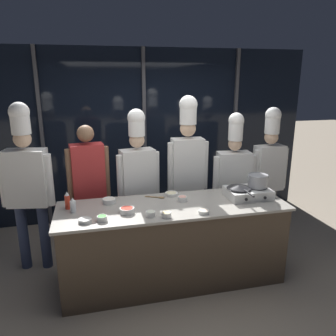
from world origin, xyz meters
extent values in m
plane|color=gray|center=(0.00, 0.00, 0.00)|extent=(24.00, 24.00, 0.00)
cube|color=black|center=(0.00, 1.91, 1.35)|extent=(5.42, 0.04, 2.70)
cube|color=#47474C|center=(-1.54, 1.87, 1.35)|extent=(0.05, 0.05, 2.70)
cube|color=#47474C|center=(0.00, 1.87, 1.35)|extent=(0.05, 0.05, 2.70)
cube|color=#47474C|center=(1.54, 1.87, 1.35)|extent=(0.05, 0.05, 2.70)
cube|color=#4C3D2D|center=(0.00, 0.00, 0.44)|extent=(2.42, 0.75, 0.89)
cube|color=#A39E93|center=(0.00, 0.00, 0.90)|extent=(2.50, 0.79, 0.03)
cube|color=silver|center=(0.90, 0.03, 0.97)|extent=(0.49, 0.36, 0.11)
cylinder|color=black|center=(0.78, 0.03, 1.03)|extent=(0.20, 0.20, 0.01)
cylinder|color=black|center=(0.78, -0.16, 0.97)|extent=(0.03, 0.01, 0.03)
cylinder|color=black|center=(1.01, 0.03, 1.03)|extent=(0.20, 0.20, 0.01)
cylinder|color=black|center=(1.01, -0.16, 0.97)|extent=(0.03, 0.01, 0.03)
cylinder|color=#232326|center=(0.78, 0.03, 1.04)|extent=(0.27, 0.27, 0.01)
cone|color=#232326|center=(0.78, 0.03, 1.06)|extent=(0.29, 0.29, 0.04)
cylinder|color=black|center=(0.78, -0.21, 1.07)|extent=(0.02, 0.22, 0.02)
cylinder|color=#93969B|center=(1.01, 0.03, 1.11)|extent=(0.22, 0.22, 0.14)
torus|color=#93969B|center=(1.01, 0.03, 1.18)|extent=(0.22, 0.22, 0.01)
torus|color=#93969B|center=(0.89, 0.03, 1.16)|extent=(0.01, 0.05, 0.05)
torus|color=#93969B|center=(1.13, 0.03, 1.16)|extent=(0.01, 0.05, 0.05)
cylinder|color=red|center=(-1.11, 0.15, 1.00)|extent=(0.06, 0.06, 0.15)
cone|color=white|center=(-1.11, 0.15, 1.09)|extent=(0.05, 0.05, 0.04)
cylinder|color=white|center=(-1.05, 0.05, 0.98)|extent=(0.06, 0.06, 0.12)
cone|color=white|center=(-1.05, 0.05, 1.06)|extent=(0.05, 0.05, 0.03)
cylinder|color=white|center=(-0.52, -0.10, 0.95)|extent=(0.15, 0.15, 0.05)
torus|color=white|center=(-0.52, -0.10, 0.97)|extent=(0.15, 0.15, 0.01)
cylinder|color=#B22D1E|center=(-0.52, -0.10, 0.96)|extent=(0.12, 0.12, 0.03)
cylinder|color=white|center=(0.25, -0.29, 0.94)|extent=(0.11, 0.11, 0.03)
torus|color=white|center=(0.25, -0.29, 0.95)|extent=(0.11, 0.11, 0.01)
cylinder|color=beige|center=(0.25, -0.29, 0.95)|extent=(0.09, 0.09, 0.02)
cylinder|color=white|center=(0.05, 0.29, 0.94)|extent=(0.15, 0.15, 0.03)
torus|color=white|center=(0.05, 0.29, 0.95)|extent=(0.15, 0.15, 0.01)
cylinder|color=beige|center=(0.05, 0.29, 0.94)|extent=(0.12, 0.12, 0.02)
cylinder|color=white|center=(-0.93, -0.23, 0.94)|extent=(0.13, 0.13, 0.03)
torus|color=white|center=(-0.93, -0.23, 0.95)|extent=(0.13, 0.13, 0.01)
cylinder|color=white|center=(-0.93, -0.23, 0.94)|extent=(0.10, 0.10, 0.02)
cylinder|color=white|center=(-0.29, -0.24, 0.94)|extent=(0.10, 0.10, 0.05)
torus|color=white|center=(-0.29, -0.24, 0.97)|extent=(0.10, 0.10, 0.01)
cylinder|color=silver|center=(-0.29, -0.24, 0.96)|extent=(0.08, 0.08, 0.03)
cylinder|color=white|center=(-0.15, -0.30, 0.95)|extent=(0.10, 0.10, 0.05)
torus|color=white|center=(-0.15, -0.30, 0.97)|extent=(0.10, 0.10, 0.01)
cylinder|color=#E0C689|center=(-0.15, -0.30, 0.96)|extent=(0.08, 0.08, 0.03)
cylinder|color=white|center=(0.13, 0.09, 0.95)|extent=(0.11, 0.11, 0.05)
torus|color=white|center=(0.13, 0.09, 0.97)|extent=(0.11, 0.11, 0.01)
cylinder|color=#EAA893|center=(0.13, 0.09, 0.96)|extent=(0.09, 0.09, 0.03)
cylinder|color=white|center=(-0.77, -0.24, 0.94)|extent=(0.10, 0.10, 0.05)
torus|color=white|center=(-0.77, -0.24, 0.97)|extent=(0.10, 0.10, 0.01)
cylinder|color=#4C9E47|center=(-0.77, -0.24, 0.96)|extent=(0.08, 0.08, 0.03)
cylinder|color=white|center=(-0.68, 0.21, 0.95)|extent=(0.14, 0.14, 0.05)
torus|color=white|center=(-0.68, 0.21, 0.97)|extent=(0.14, 0.14, 0.01)
cylinder|color=silver|center=(-0.68, 0.21, 0.96)|extent=(0.12, 0.12, 0.03)
cube|color=olive|center=(-0.19, 0.28, 0.92)|extent=(0.15, 0.08, 0.01)
ellipsoid|color=olive|center=(-0.08, 0.23, 0.93)|extent=(0.09, 0.07, 0.02)
cylinder|color=#2D3856|center=(-1.45, 0.61, 0.41)|extent=(0.12, 0.12, 0.82)
cylinder|color=#2D3856|center=(-1.70, 0.65, 0.41)|extent=(0.12, 0.12, 0.82)
cube|color=white|center=(-1.57, 0.63, 1.15)|extent=(0.49, 0.31, 0.66)
cylinder|color=white|center=(-1.33, 0.55, 1.13)|extent=(0.09, 0.09, 0.61)
cylinder|color=white|center=(-1.83, 0.64, 1.13)|extent=(0.09, 0.09, 0.61)
sphere|color=beige|center=(-1.57, 0.63, 1.60)|extent=(0.19, 0.19, 0.19)
cylinder|color=white|center=(-1.57, 0.63, 1.78)|extent=(0.20, 0.20, 0.24)
sphere|color=white|center=(-1.57, 0.63, 1.90)|extent=(0.22, 0.22, 0.22)
cylinder|color=#2D3856|center=(-0.79, 0.67, 0.42)|extent=(0.10, 0.10, 0.83)
cylinder|color=#2D3856|center=(-0.99, 0.64, 0.42)|extent=(0.10, 0.10, 0.83)
cube|color=#B72D2D|center=(-0.89, 0.66, 1.17)|extent=(0.41, 0.25, 0.67)
cylinder|color=brown|center=(-0.67, 0.66, 1.16)|extent=(0.08, 0.08, 0.62)
cylinder|color=brown|center=(-1.10, 0.59, 1.16)|extent=(0.08, 0.08, 0.62)
sphere|color=brown|center=(-0.89, 0.66, 1.63)|extent=(0.20, 0.20, 0.20)
cylinder|color=#232326|center=(-0.18, 0.66, 0.39)|extent=(0.11, 0.11, 0.78)
cylinder|color=#232326|center=(-0.41, 0.62, 0.39)|extent=(0.11, 0.11, 0.78)
cube|color=white|center=(-0.29, 0.64, 1.10)|extent=(0.45, 0.28, 0.63)
cylinder|color=white|center=(-0.06, 0.65, 1.08)|extent=(0.08, 0.08, 0.58)
cylinder|color=white|center=(-0.52, 0.56, 1.08)|extent=(0.08, 0.08, 0.58)
sphere|color=beige|center=(-0.29, 0.64, 1.53)|extent=(0.19, 0.19, 0.19)
cylinder|color=white|center=(-0.29, 0.64, 1.69)|extent=(0.20, 0.20, 0.22)
sphere|color=white|center=(-0.29, 0.64, 1.80)|extent=(0.21, 0.21, 0.21)
cylinder|color=#4C4C51|center=(0.47, 0.68, 0.42)|extent=(0.10, 0.10, 0.84)
cylinder|color=#4C4C51|center=(0.25, 0.68, 0.42)|extent=(0.10, 0.10, 0.84)
cube|color=white|center=(0.36, 0.68, 1.18)|extent=(0.41, 0.22, 0.68)
cylinder|color=white|center=(0.58, 0.64, 1.16)|extent=(0.08, 0.08, 0.62)
cylinder|color=white|center=(0.13, 0.65, 1.16)|extent=(0.08, 0.08, 0.62)
sphere|color=beige|center=(0.36, 0.68, 1.64)|extent=(0.20, 0.20, 0.20)
cylinder|color=white|center=(0.36, 0.68, 1.82)|extent=(0.21, 0.21, 0.24)
sphere|color=white|center=(0.36, 0.68, 1.94)|extent=(0.23, 0.23, 0.23)
cylinder|color=#4C4C51|center=(1.09, 0.60, 0.37)|extent=(0.11, 0.11, 0.73)
cylinder|color=#4C4C51|center=(0.85, 0.62, 0.37)|extent=(0.11, 0.11, 0.73)
cube|color=white|center=(0.97, 0.61, 1.03)|extent=(0.45, 0.26, 0.59)
cylinder|color=white|center=(1.21, 0.55, 1.01)|extent=(0.09, 0.09, 0.54)
cylinder|color=white|center=(0.73, 0.60, 1.01)|extent=(0.09, 0.09, 0.54)
sphere|color=beige|center=(0.97, 0.61, 1.43)|extent=(0.17, 0.17, 0.17)
cylinder|color=white|center=(0.97, 0.61, 1.61)|extent=(0.18, 0.18, 0.26)
sphere|color=white|center=(0.97, 0.61, 1.73)|extent=(0.20, 0.20, 0.20)
cylinder|color=#232326|center=(1.61, 0.64, 0.38)|extent=(0.10, 0.10, 0.76)
cylinder|color=#232326|center=(1.39, 0.63, 0.38)|extent=(0.10, 0.10, 0.76)
cube|color=white|center=(1.50, 0.64, 1.07)|extent=(0.41, 0.23, 0.62)
cylinder|color=white|center=(1.72, 0.62, 1.06)|extent=(0.08, 0.08, 0.57)
cylinder|color=white|center=(1.28, 0.59, 1.06)|extent=(0.08, 0.08, 0.57)
sphere|color=beige|center=(1.50, 0.64, 1.49)|extent=(0.18, 0.18, 0.18)
cylinder|color=white|center=(1.50, 0.64, 1.66)|extent=(0.19, 0.19, 0.24)
sphere|color=white|center=(1.50, 0.64, 1.79)|extent=(0.21, 0.21, 0.21)
camera|label=1|loc=(-0.82, -3.23, 2.27)|focal=35.00mm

